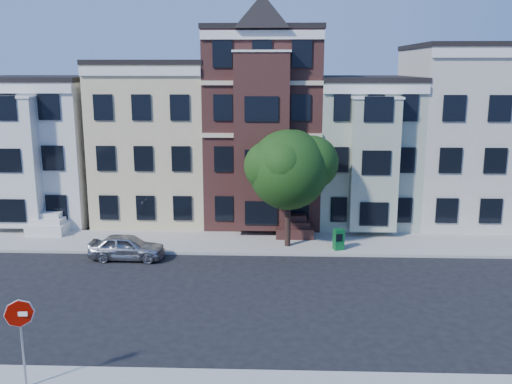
{
  "coord_description": "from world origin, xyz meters",
  "views": [
    {
      "loc": [
        0.89,
        -23.05,
        9.92
      ],
      "look_at": [
        -0.07,
        2.83,
        4.2
      ],
      "focal_mm": 40.0,
      "sensor_mm": 36.0,
      "label": 1
    }
  ],
  "objects_px": {
    "street_tree": "(288,175)",
    "parked_car": "(127,247)",
    "stop_sign": "(22,338)",
    "newspaper_box": "(339,239)"
  },
  "relations": [
    {
      "from": "newspaper_box",
      "to": "stop_sign",
      "type": "bearing_deg",
      "value": -145.07
    },
    {
      "from": "street_tree",
      "to": "parked_car",
      "type": "xyz_separation_m",
      "value": [
        -8.45,
        -2.16,
        -3.48
      ]
    },
    {
      "from": "street_tree",
      "to": "stop_sign",
      "type": "height_order",
      "value": "street_tree"
    },
    {
      "from": "newspaper_box",
      "to": "stop_sign",
      "type": "distance_m",
      "value": 17.98
    },
    {
      "from": "stop_sign",
      "to": "newspaper_box",
      "type": "bearing_deg",
      "value": 46.69
    },
    {
      "from": "street_tree",
      "to": "parked_car",
      "type": "relative_size",
      "value": 2.03
    },
    {
      "from": "street_tree",
      "to": "stop_sign",
      "type": "xyz_separation_m",
      "value": [
        -8.38,
        -14.65,
        -2.36
      ]
    },
    {
      "from": "street_tree",
      "to": "newspaper_box",
      "type": "relative_size",
      "value": 6.99
    },
    {
      "from": "parked_car",
      "to": "stop_sign",
      "type": "xyz_separation_m",
      "value": [
        0.07,
        -12.49,
        1.12
      ]
    },
    {
      "from": "parked_car",
      "to": "newspaper_box",
      "type": "distance_m",
      "value": 11.33
    }
  ]
}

